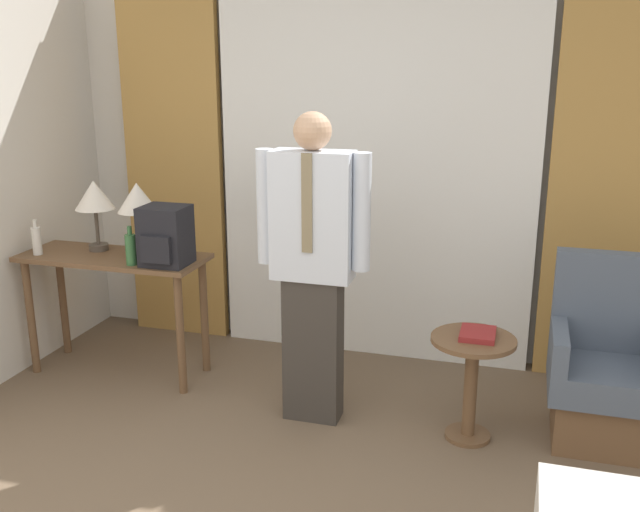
% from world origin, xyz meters
% --- Properties ---
extents(wall_back, '(10.00, 0.06, 2.70)m').
position_xyz_m(wall_back, '(0.00, 2.74, 1.35)').
color(wall_back, silver).
rests_on(wall_back, ground_plane).
extents(curtain_sheer_center, '(2.08, 0.06, 2.58)m').
position_xyz_m(curtain_sheer_center, '(0.00, 2.61, 1.29)').
color(curtain_sheer_center, white).
rests_on(curtain_sheer_center, ground_plane).
extents(curtain_drape_left, '(0.72, 0.06, 2.58)m').
position_xyz_m(curtain_drape_left, '(-1.44, 2.61, 1.29)').
color(curtain_drape_left, '#B28442').
rests_on(curtain_drape_left, ground_plane).
extents(curtain_drape_right, '(0.72, 0.06, 2.58)m').
position_xyz_m(curtain_drape_right, '(1.44, 2.61, 1.29)').
color(curtain_drape_right, '#B28442').
rests_on(curtain_drape_right, ground_plane).
extents(desk, '(1.17, 0.45, 0.78)m').
position_xyz_m(desk, '(-1.49, 1.85, 0.64)').
color(desk, brown).
rests_on(desk, ground_plane).
extents(table_lamp_left, '(0.25, 0.25, 0.45)m').
position_xyz_m(table_lamp_left, '(-1.64, 1.93, 1.12)').
color(table_lamp_left, '#4C4238').
rests_on(table_lamp_left, desk).
extents(table_lamp_right, '(0.25, 0.25, 0.45)m').
position_xyz_m(table_lamp_right, '(-1.34, 1.93, 1.12)').
color(table_lamp_right, '#4C4238').
rests_on(table_lamp_right, desk).
extents(bottle_near_edge, '(0.06, 0.06, 0.24)m').
position_xyz_m(bottle_near_edge, '(-1.27, 1.70, 0.88)').
color(bottle_near_edge, '#336638').
rests_on(bottle_near_edge, desk).
extents(bottle_by_lamp, '(0.06, 0.06, 0.22)m').
position_xyz_m(bottle_by_lamp, '(-1.95, 1.74, 0.88)').
color(bottle_by_lamp, silver).
rests_on(bottle_by_lamp, desk).
extents(backpack, '(0.27, 0.26, 0.35)m').
position_xyz_m(backpack, '(-1.07, 1.76, 0.96)').
color(backpack, black).
rests_on(backpack, desk).
extents(person, '(0.62, 0.21, 1.71)m').
position_xyz_m(person, '(-0.12, 1.62, 0.93)').
color(person, '#38332D').
rests_on(person, ground_plane).
extents(armchair, '(0.57, 0.53, 0.99)m').
position_xyz_m(armchair, '(1.42, 1.83, 0.36)').
color(armchair, brown).
rests_on(armchair, ground_plane).
extents(side_table, '(0.44, 0.44, 0.58)m').
position_xyz_m(side_table, '(0.75, 1.63, 0.39)').
color(side_table, brown).
rests_on(side_table, ground_plane).
extents(book, '(0.18, 0.22, 0.03)m').
position_xyz_m(book, '(0.77, 1.65, 0.59)').
color(book, maroon).
rests_on(book, side_table).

